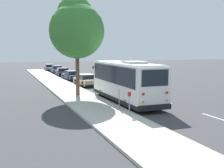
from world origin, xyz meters
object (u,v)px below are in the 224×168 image
at_px(shuttle_bus, 126,80).
at_px(parked_sedan_blue, 57,70).
at_px(parked_sedan_black, 62,72).
at_px(sign_post_near, 129,103).
at_px(parked_sedan_navy, 71,76).
at_px(parked_sedan_gray, 50,68).
at_px(sign_post_far, 119,99).
at_px(parked_sedan_tan, 86,80).
at_px(street_tree, 76,27).

height_order(shuttle_bus, parked_sedan_blue, shuttle_bus).
height_order(parked_sedan_black, sign_post_near, sign_post_near).
xyz_separation_m(parked_sedan_navy, parked_sedan_black, (6.29, 0.01, 0.00)).
distance_m(parked_sedan_navy, parked_sedan_gray, 18.50).
height_order(shuttle_bus, sign_post_far, shuttle_bus).
height_order(parked_sedan_blue, sign_post_far, sign_post_far).
bearing_deg(shuttle_bus, parked_sedan_blue, 0.44).
relative_size(parked_sedan_tan, parked_sedan_blue, 1.02).
bearing_deg(parked_sedan_gray, parked_sedan_navy, -176.61).
bearing_deg(parked_sedan_black, parked_sedan_blue, -0.41).
bearing_deg(parked_sedan_blue, shuttle_bus, 178.94).
bearing_deg(sign_post_far, parked_sedan_tan, -6.87).
bearing_deg(sign_post_near, parked_sedan_tan, -6.16).
relative_size(parked_sedan_gray, sign_post_near, 3.33).
bearing_deg(parked_sedan_tan, sign_post_far, 169.81).
xyz_separation_m(shuttle_bus, parked_sedan_black, (23.77, 0.31, -1.15)).
height_order(shuttle_bus, street_tree, street_tree).
bearing_deg(sign_post_near, parked_sedan_navy, -3.86).
xyz_separation_m(shuttle_bus, sign_post_far, (-2.95, 1.78, -0.91)).
bearing_deg(parked_sedan_navy, sign_post_far, 171.15).
relative_size(parked_sedan_gray, sign_post_far, 3.36).
distance_m(parked_sedan_tan, parked_sedan_navy, 6.45).
xyz_separation_m(parked_sedan_navy, parked_sedan_gray, (18.50, 0.10, 0.01)).
bearing_deg(parked_sedan_blue, street_tree, 172.66).
relative_size(parked_sedan_tan, parked_sedan_gray, 0.96).
bearing_deg(parked_sedan_blue, sign_post_far, 175.85).
height_order(shuttle_bus, parked_sedan_navy, shuttle_bus).
height_order(parked_sedan_blue, parked_sedan_gray, parked_sedan_blue).
xyz_separation_m(sign_post_near, sign_post_far, (1.62, 0.00, -0.03)).
xyz_separation_m(parked_sedan_black, sign_post_far, (-26.72, 1.48, 0.25)).
xyz_separation_m(parked_sedan_tan, parked_sedan_blue, (19.17, -0.03, -0.01)).
bearing_deg(parked_sedan_gray, parked_sedan_blue, -173.64).
distance_m(parked_sedan_blue, parked_sedan_gray, 5.79).
relative_size(parked_sedan_black, sign_post_far, 3.27).
distance_m(parked_sedan_black, parked_sedan_blue, 6.44).
distance_m(parked_sedan_navy, sign_post_near, 22.11).
distance_m(parked_sedan_tan, parked_sedan_gray, 24.95).
bearing_deg(shuttle_bus, parked_sedan_gray, 0.95).
bearing_deg(parked_sedan_black, sign_post_far, 178.61).
bearing_deg(sign_post_far, parked_sedan_gray, -2.04).
height_order(parked_sedan_navy, parked_sedan_gray, parked_sedan_gray).
relative_size(shuttle_bus, parked_sedan_gray, 2.02).
height_order(parked_sedan_navy, sign_post_far, sign_post_far).
height_order(parked_sedan_tan, parked_sedan_black, parked_sedan_tan).
bearing_deg(street_tree, shuttle_bus, -143.37).
xyz_separation_m(parked_sedan_tan, parked_sedan_gray, (24.95, 0.30, -0.02)).
height_order(street_tree, sign_post_near, street_tree).
bearing_deg(sign_post_near, sign_post_far, 0.00).
xyz_separation_m(parked_sedan_gray, street_tree, (-32.08, 2.51, 5.42)).
distance_m(parked_sedan_blue, sign_post_near, 34.82).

